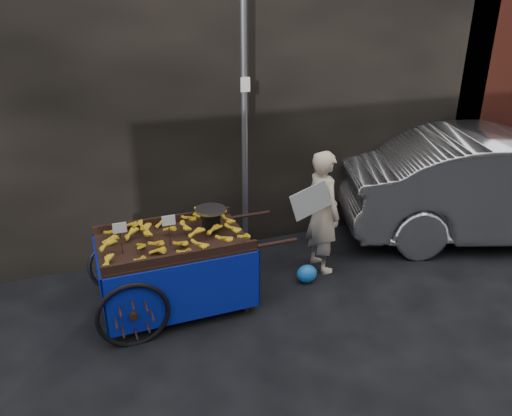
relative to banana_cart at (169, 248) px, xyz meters
name	(u,v)px	position (x,y,z in m)	size (l,w,h in m)	color
ground	(258,305)	(0.95, -0.34, -0.78)	(80.00, 80.00, 0.00)	black
building_wall	(221,63)	(1.35, 2.26, 1.72)	(13.50, 2.00, 5.00)	black
street_pole	(244,115)	(1.25, 0.96, 1.23)	(0.12, 0.10, 4.00)	slate
banana_cart	(169,248)	(0.00, 0.00, 0.00)	(2.33, 1.19, 1.26)	black
vendor	(323,212)	(2.07, 0.20, 0.05)	(0.82, 0.64, 1.66)	beige
plastic_bag	(307,274)	(1.73, -0.08, -0.66)	(0.27, 0.22, 0.24)	blue
parked_car	(505,186)	(5.10, 0.18, 0.02)	(1.70, 4.86, 1.60)	silver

